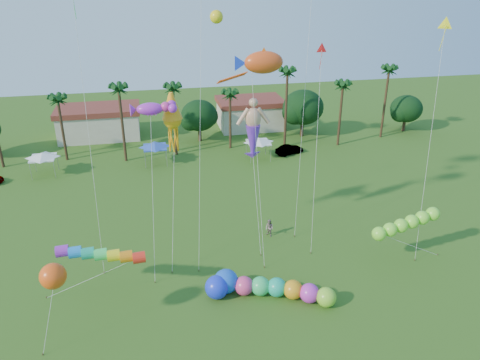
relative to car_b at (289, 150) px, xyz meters
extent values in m
cylinder|color=#3A2819|center=(-30.74, 4.19, 3.59)|extent=(0.36, 0.36, 8.50)
cylinder|color=#3A2819|center=(-22.74, 2.19, 4.34)|extent=(0.36, 0.36, 10.00)
cylinder|color=#3A2819|center=(-15.74, 3.19, 4.09)|extent=(0.36, 0.36, 9.50)
cylinder|color=#3A2819|center=(-7.74, 4.19, 3.34)|extent=(0.36, 0.36, 8.00)
cylinder|color=#3A2819|center=(0.26, 3.19, 4.84)|extent=(0.36, 0.36, 11.00)
cylinder|color=#3A2819|center=(8.26, 2.19, 3.84)|extent=(0.36, 0.36, 9.00)
cylinder|color=#3A2819|center=(16.26, 4.19, 4.59)|extent=(0.36, 0.36, 10.50)
sphere|color=#113814|center=(-11.74, 8.19, 3.37)|extent=(5.46, 5.46, 5.46)
sphere|color=#113814|center=(4.26, 7.19, 3.99)|extent=(6.30, 6.30, 6.30)
sphere|color=#113814|center=(21.26, 6.19, 3.06)|extent=(5.04, 5.04, 5.04)
cube|color=beige|center=(-26.74, 13.19, 1.34)|extent=(12.00, 7.00, 4.00)
cube|color=beige|center=(-2.74, 13.19, 1.34)|extent=(10.00, 7.00, 4.00)
pyramid|color=white|center=(-32.74, -0.81, 2.09)|extent=(3.00, 3.00, 0.60)
pyramid|color=blue|center=(-18.74, 0.19, 2.09)|extent=(3.00, 3.00, 0.60)
pyramid|color=white|center=(-4.74, -0.81, 2.09)|extent=(3.00, 3.00, 0.60)
imported|color=#4C4C54|center=(0.00, 0.00, 0.00)|extent=(4.25, 2.64, 1.32)
imported|color=gray|center=(-8.61, -21.10, 0.23)|extent=(1.03, 1.09, 1.78)
sphere|color=#E43C7E|center=(-12.96, -29.41, 0.13)|extent=(1.58, 1.58, 1.58)
sphere|color=#2FC969|center=(-11.67, -29.72, 0.13)|extent=(1.58, 1.58, 1.58)
sphere|color=#18AD88|center=(-10.41, -30.13, 0.13)|extent=(1.58, 1.58, 1.58)
sphere|color=orange|center=(-9.22, -30.69, 0.13)|extent=(1.58, 1.58, 1.58)
sphere|color=#C92FC5|center=(-8.09, -31.38, 0.13)|extent=(1.58, 1.58, 1.58)
sphere|color=#86D32E|center=(-6.98, -32.12, 0.13)|extent=(1.58, 1.58, 1.58)
sphere|color=blue|center=(-14.33, -28.82, 0.35)|extent=(2.65, 2.65, 2.01)
sphere|color=#1A32ED|center=(-15.16, -29.37, 0.30)|extent=(1.91, 1.91, 1.91)
cylinder|color=red|center=(-22.70, -27.96, 2.98)|extent=(6.80, 1.59, 0.91)
cylinder|color=silver|center=(-24.81, -27.33, 1.16)|extent=(7.61, 1.27, 3.66)
cylinder|color=brown|center=(-28.61, -26.71, -0.58)|extent=(0.08, 0.08, 0.16)
ellipsoid|color=#7EEF35|center=(-0.58, -27.67, 2.46)|extent=(6.69, 3.68, 1.47)
cylinder|color=silver|center=(2.59, -27.62, 0.90)|extent=(6.35, 0.14, 3.14)
cylinder|color=brown|center=(5.76, -27.56, -0.58)|extent=(0.08, 0.08, 0.16)
sphere|color=#FC5214|center=(-26.53, -31.76, 4.75)|extent=(1.97, 1.97, 1.78)
cylinder|color=silver|center=(-27.19, -32.43, 2.05)|extent=(1.34, 1.38, 5.42)
cylinder|color=brown|center=(-27.84, -33.10, -0.58)|extent=(0.08, 0.08, 0.16)
cylinder|color=silver|center=(-10.23, -22.33, 4.63)|extent=(0.07, 3.96, 10.60)
cylinder|color=brown|center=(-10.25, -24.30, -0.58)|extent=(0.08, 0.08, 0.16)
ellipsoid|color=#E54B19|center=(-9.66, -21.60, 16.41)|extent=(5.19, 2.66, 2.06)
cylinder|color=silver|center=(-10.04, -23.93, 7.88)|extent=(0.78, 4.68, 17.08)
cylinder|color=brown|center=(-10.41, -26.26, -0.58)|extent=(0.08, 0.08, 0.16)
cylinder|color=silver|center=(-15.33, -23.06, 11.25)|extent=(1.70, 5.07, 23.82)
cylinder|color=brown|center=(-16.17, -25.57, -0.58)|extent=(0.08, 0.08, 0.16)
cone|color=orange|center=(-17.37, -20.50, 11.63)|extent=(1.90, 1.90, 4.99)
cylinder|color=silver|center=(-17.92, -22.95, 5.49)|extent=(1.14, 4.92, 12.30)
cylinder|color=brown|center=(-18.48, -25.39, -0.58)|extent=(0.08, 0.08, 0.16)
ellipsoid|color=#B529CD|center=(-19.18, -21.58, 13.00)|extent=(4.12, 2.73, 1.48)
cylinder|color=silver|center=(-19.59, -24.03, 6.17)|extent=(0.83, 4.93, 13.67)
cylinder|color=brown|center=(-19.99, -26.48, -0.58)|extent=(0.08, 0.08, 0.16)
cone|color=red|center=(-4.75, -21.80, 17.36)|extent=(1.04, 0.22, 1.04)
cylinder|color=silver|center=(-5.19, -23.37, 8.35)|extent=(0.91, 3.16, 18.03)
cylinder|color=brown|center=(-5.63, -24.93, -0.58)|extent=(0.08, 0.08, 0.16)
cone|color=#FFF81A|center=(4.80, -24.10, 19.33)|extent=(1.18, 0.99, 1.28)
cylinder|color=silver|center=(4.01, -26.02, 9.33)|extent=(1.62, 3.87, 19.99)
cylinder|color=brown|center=(3.21, -27.94, -0.58)|extent=(0.08, 0.08, 0.16)
cylinder|color=silver|center=(-24.22, -22.13, 10.64)|extent=(0.10, 4.19, 22.61)
cylinder|color=brown|center=(-24.25, -24.21, -0.58)|extent=(0.08, 0.08, 0.16)
cylinder|color=silver|center=(-5.39, -20.08, 13.72)|extent=(1.64, 3.38, 28.77)
cylinder|color=brown|center=(-6.19, -21.75, -0.58)|extent=(0.08, 0.08, 0.16)
camera|label=1|loc=(-19.54, -59.51, 23.49)|focal=35.00mm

